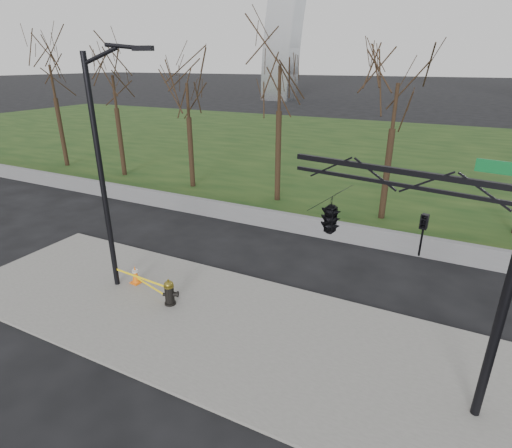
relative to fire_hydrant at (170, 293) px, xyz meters
The scene contains 10 objects.
ground 1.38m from the fire_hydrant, ahead, with size 500.00×500.00×0.00m, color black.
sidewalk 1.36m from the fire_hydrant, ahead, with size 18.00×6.00×0.10m, color slate.
grass_strip 29.90m from the fire_hydrant, 87.57° to the left, with size 120.00×40.00×0.06m, color black.
guardrail 7.97m from the fire_hydrant, 80.86° to the left, with size 60.00×0.30×0.90m, color #59595B.
tree_row 13.28m from the fire_hydrant, 67.93° to the left, with size 53.09×4.00×8.08m.
fire_hydrant is the anchor object (origin of this frame).
traffic_cone 2.10m from the fire_hydrant, 164.39° to the left, with size 0.39×0.39×0.70m.
street_light 4.80m from the fire_hydrant, behind, with size 2.37×0.64×8.21m.
traffic_signal_mast 6.99m from the fire_hydrant, ahead, with size 5.04×2.54×6.00m.
caution_tape 1.19m from the fire_hydrant, behind, with size 2.59×0.57×0.47m.
Camera 1 is at (6.49, -8.89, 7.69)m, focal length 28.12 mm.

